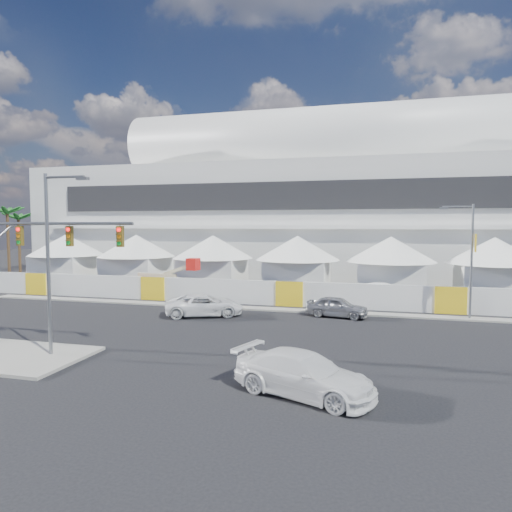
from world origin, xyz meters
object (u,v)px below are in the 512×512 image
(boom_lift, at_px, (153,287))
(pickup_near, at_px, (304,374))
(streetlight_median, at_px, (52,251))
(lot_car_c, at_px, (153,286))
(sedan_silver, at_px, (337,307))
(lot_car_a, at_px, (382,292))
(traffic_mast, at_px, (9,267))
(streetlight_curb, at_px, (469,253))
(pickup_curb, at_px, (204,305))

(boom_lift, bearing_deg, pickup_near, -42.95)
(streetlight_median, bearing_deg, lot_car_c, 104.37)
(streetlight_median, bearing_deg, sedan_silver, 46.71)
(lot_car_a, bearing_deg, traffic_mast, 157.23)
(streetlight_median, height_order, boom_lift, streetlight_median)
(lot_car_a, bearing_deg, streetlight_median, 165.17)
(streetlight_curb, relative_size, boom_lift, 1.09)
(pickup_curb, xyz_separation_m, boom_lift, (-7.42, 6.37, 0.21))
(sedan_silver, bearing_deg, lot_car_a, -13.52)
(sedan_silver, xyz_separation_m, lot_car_a, (3.18, 7.53, 0.04))
(pickup_near, height_order, streetlight_median, streetlight_median)
(pickup_near, bearing_deg, streetlight_median, 101.29)
(traffic_mast, relative_size, streetlight_median, 1.12)
(lot_car_a, bearing_deg, lot_car_c, 114.73)
(traffic_mast, bearing_deg, lot_car_c, 94.06)
(traffic_mast, xyz_separation_m, streetlight_median, (3.81, -1.33, 0.98))
(lot_car_c, height_order, boom_lift, boom_lift)
(pickup_near, bearing_deg, sedan_silver, 19.65)
(pickup_near, height_order, lot_car_a, pickup_near)
(pickup_near, bearing_deg, boom_lift, 59.88)
(sedan_silver, height_order, traffic_mast, traffic_mast)
(boom_lift, bearing_deg, sedan_silver, -7.91)
(pickup_curb, relative_size, streetlight_median, 0.63)
(lot_car_c, relative_size, traffic_mast, 0.48)
(lot_car_a, distance_m, boom_lift, 20.10)
(lot_car_a, distance_m, streetlight_median, 26.69)
(sedan_silver, relative_size, traffic_mast, 0.43)
(lot_car_a, xyz_separation_m, lot_car_c, (-21.01, -0.91, -0.09))
(pickup_curb, relative_size, streetlight_curb, 0.70)
(pickup_curb, bearing_deg, sedan_silver, -100.82)
(pickup_curb, height_order, streetlight_median, streetlight_median)
(boom_lift, bearing_deg, traffic_mast, -82.65)
(pickup_curb, relative_size, lot_car_c, 1.17)
(streetlight_curb, height_order, boom_lift, streetlight_curb)
(lot_car_a, xyz_separation_m, traffic_mast, (-19.68, -19.67, 3.48))
(sedan_silver, relative_size, pickup_curb, 0.78)
(sedan_silver, relative_size, lot_car_a, 0.91)
(sedan_silver, bearing_deg, streetlight_median, 146.08)
(pickup_curb, xyz_separation_m, pickup_near, (9.27, -13.31, 0.05))
(streetlight_median, xyz_separation_m, streetlight_curb, (21.42, 14.83, -0.63))
(lot_car_c, bearing_deg, boom_lift, -172.31)
(lot_car_c, bearing_deg, traffic_mast, 164.52)
(sedan_silver, distance_m, lot_car_a, 8.17)
(lot_car_c, distance_m, streetlight_median, 21.22)
(lot_car_a, relative_size, streetlight_curb, 0.59)
(pickup_curb, height_order, lot_car_c, pickup_curb)
(pickup_curb, bearing_deg, pickup_near, -168.23)
(sedan_silver, height_order, boom_lift, boom_lift)
(pickup_near, xyz_separation_m, boom_lift, (-16.69, 19.68, 0.16))
(sedan_silver, height_order, lot_car_a, lot_car_a)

